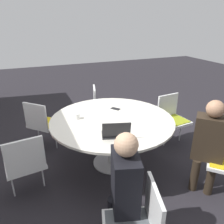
% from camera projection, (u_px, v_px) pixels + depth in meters
% --- Properties ---
extents(ground_plane, '(16.00, 16.00, 0.00)m').
position_uv_depth(ground_plane, '(112.00, 163.00, 3.32)').
color(ground_plane, black).
extents(conference_table, '(1.71, 1.71, 0.74)m').
position_uv_depth(conference_table, '(112.00, 125.00, 3.07)').
color(conference_table, '#B7B7BC').
rests_on(conference_table, ground_plane).
extents(chair_0, '(0.54, 0.53, 0.84)m').
position_uv_depth(chair_0, '(137.00, 223.00, 1.76)').
color(chair_0, silver).
rests_on(chair_0, ground_plane).
extents(chair_2, '(0.47, 0.48, 0.84)m').
position_uv_depth(chair_2, '(172.00, 116.00, 3.71)').
color(chair_2, silver).
rests_on(chair_2, ground_plane).
extents(chair_3, '(0.54, 0.52, 0.84)m').
position_uv_depth(chair_3, '(101.00, 104.00, 4.22)').
color(chair_3, silver).
rests_on(chair_3, ground_plane).
extents(chair_4, '(0.61, 0.61, 0.84)m').
position_uv_depth(chair_4, '(42.00, 121.00, 3.51)').
color(chair_4, silver).
rests_on(chair_4, ground_plane).
extents(chair_5, '(0.47, 0.49, 0.84)m').
position_uv_depth(chair_5, '(25.00, 161.00, 2.53)').
color(chair_5, silver).
rests_on(chair_5, ground_plane).
extents(person_0, '(0.41, 0.33, 1.19)m').
position_uv_depth(person_0, '(123.00, 184.00, 1.90)').
color(person_0, black).
rests_on(person_0, ground_plane).
extents(person_1, '(0.41, 0.41, 1.19)m').
position_uv_depth(person_1, '(209.00, 140.00, 2.58)').
color(person_1, '#2D2319').
rests_on(person_1, ground_plane).
extents(laptop, '(0.31, 0.38, 0.21)m').
position_uv_depth(laptop, '(116.00, 133.00, 2.54)').
color(laptop, '#232326').
rests_on(laptop, conference_table).
extents(coffee_cup, '(0.07, 0.07, 0.08)m').
position_uv_depth(coffee_cup, '(77.00, 116.00, 3.01)').
color(coffee_cup, white).
rests_on(coffee_cup, conference_table).
extents(cell_phone, '(0.15, 0.14, 0.01)m').
position_uv_depth(cell_phone, '(115.00, 109.00, 3.36)').
color(cell_phone, black).
rests_on(cell_phone, conference_table).
extents(handbag, '(0.36, 0.16, 0.28)m').
position_uv_depth(handbag, '(82.00, 118.00, 4.46)').
color(handbag, '#661E56').
rests_on(handbag, ground_plane).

